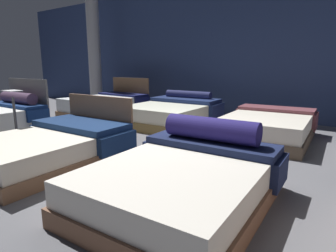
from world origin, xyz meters
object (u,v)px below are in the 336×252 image
price_sign (16,126)px  support_pillar (94,52)px  bed_5 (172,113)px  bed_6 (268,127)px  bed_4 (106,106)px  bed_2 (184,179)px  bed_1 (53,146)px

price_sign → support_pillar: bearing=123.0°
bed_5 → bed_6: size_ratio=0.99×
price_sign → bed_5: bearing=71.1°
bed_4 → bed_5: bearing=4.2°
bed_2 → bed_4: bearing=143.2°
bed_6 → price_sign: bearing=-140.3°
bed_1 → bed_4: bearing=124.7°
bed_5 → price_sign: (-1.03, -3.01, 0.10)m
bed_4 → bed_5: (2.10, 0.05, -0.01)m
bed_2 → price_sign: 3.21m
bed_1 → bed_2: size_ratio=1.01×
bed_5 → bed_2: bearing=-55.5°
bed_1 → bed_2: bed_1 is taller
bed_4 → price_sign: 3.14m
bed_6 → price_sign: price_sign is taller
bed_1 → bed_5: 3.09m
bed_2 → bed_5: (-2.18, 3.08, 0.02)m
bed_1 → bed_6: size_ratio=0.94×
bed_2 → bed_6: 2.97m
bed_2 → bed_5: bed_2 is taller
bed_5 → price_sign: 3.18m
bed_1 → support_pillar: size_ratio=0.56×
bed_1 → price_sign: (-1.08, 0.08, 0.13)m
bed_4 → bed_6: 4.26m
bed_4 → support_pillar: support_pillar is taller
bed_4 → price_sign: bed_4 is taller
bed_4 → bed_1: bearing=-51.9°
price_sign → bed_2: bearing=-1.3°
bed_5 → bed_6: bearing=-3.8°
bed_4 → price_sign: bearing=-67.4°
bed_4 → bed_5: bed_4 is taller
bed_6 → price_sign: (-3.19, -2.90, 0.13)m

